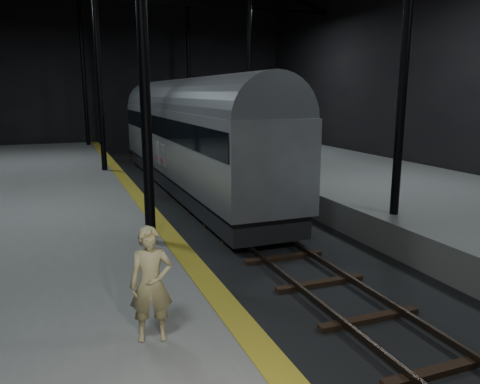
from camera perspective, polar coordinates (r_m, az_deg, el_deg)
ground at (r=17.16m, az=-0.60°, el=-3.90°), size 44.00×44.00×0.00m
platform_left at (r=16.10m, az=-26.53°, el=-4.44°), size 9.00×43.80×1.00m
platform_right at (r=20.82m, az=19.09°, el=-0.30°), size 9.00×43.80×1.00m
tactile_strip at (r=16.09m, az=-11.51°, el=-1.54°), size 0.50×43.80×0.01m
track at (r=17.14m, az=-0.60°, el=-3.68°), size 2.40×43.00×0.24m
train at (r=22.60m, az=-6.33°, el=7.43°), size 2.94×19.60×5.24m
woman at (r=7.29m, az=-10.78°, el=-10.99°), size 0.72×0.54×1.79m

